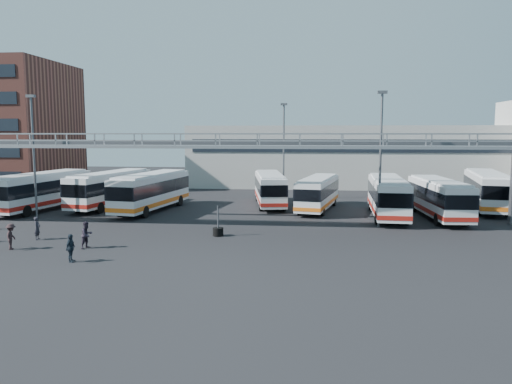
# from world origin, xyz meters

# --- Properties ---
(ground) EXTENTS (140.00, 140.00, 0.00)m
(ground) POSITION_xyz_m (0.00, 0.00, 0.00)
(ground) COLOR black
(ground) RESTS_ON ground
(gantry) EXTENTS (51.40, 5.15, 7.10)m
(gantry) POSITION_xyz_m (0.00, 5.87, 5.51)
(gantry) COLOR gray
(gantry) RESTS_ON ground
(warehouse) EXTENTS (42.00, 14.00, 8.00)m
(warehouse) POSITION_xyz_m (12.00, 38.00, 4.00)
(warehouse) COLOR #9E9E99
(warehouse) RESTS_ON ground
(light_pole_left) EXTENTS (0.70, 0.35, 10.21)m
(light_pole_left) POSITION_xyz_m (-16.00, 8.00, 5.73)
(light_pole_left) COLOR #4C4F54
(light_pole_left) RESTS_ON ground
(light_pole_mid) EXTENTS (0.70, 0.35, 10.21)m
(light_pole_mid) POSITION_xyz_m (12.00, 7.00, 5.73)
(light_pole_mid) COLOR #4C4F54
(light_pole_mid) RESTS_ON ground
(light_pole_back) EXTENTS (0.70, 0.35, 10.21)m
(light_pole_back) POSITION_xyz_m (4.00, 22.00, 5.73)
(light_pole_back) COLOR #4C4F54
(light_pole_back) RESTS_ON ground
(bus_1) EXTENTS (4.47, 11.72, 3.48)m
(bus_1) POSITION_xyz_m (-17.69, 12.06, 1.92)
(bus_1) COLOR silver
(bus_1) RESTS_ON ground
(bus_2) EXTENTS (4.62, 11.51, 3.41)m
(bus_2) POSITION_xyz_m (-12.19, 14.51, 1.89)
(bus_2) COLOR silver
(bus_2) RESTS_ON ground
(bus_3) EXTENTS (4.35, 11.67, 3.46)m
(bus_3) POSITION_xyz_m (-7.60, 12.75, 1.92)
(bus_3) COLOR silver
(bus_3) RESTS_ON ground
(bus_5) EXTENTS (4.00, 10.76, 3.19)m
(bus_5) POSITION_xyz_m (2.91, 17.15, 1.77)
(bus_5) COLOR silver
(bus_5) RESTS_ON ground
(bus_6) EXTENTS (4.31, 10.34, 3.06)m
(bus_6) POSITION_xyz_m (7.55, 14.84, 1.69)
(bus_6) COLOR silver
(bus_6) RESTS_ON ground
(bus_7) EXTENTS (3.13, 11.20, 3.37)m
(bus_7) POSITION_xyz_m (13.32, 11.51, 1.86)
(bus_7) COLOR silver
(bus_7) RESTS_ON ground
(bus_8) EXTENTS (3.06, 10.87, 3.26)m
(bus_8) POSITION_xyz_m (17.46, 11.34, 1.81)
(bus_8) COLOR silver
(bus_8) RESTS_ON ground
(bus_9) EXTENTS (4.59, 11.84, 3.51)m
(bus_9) POSITION_xyz_m (23.08, 16.58, 1.94)
(bus_9) COLOR silver
(bus_9) RESTS_ON ground
(pedestrian_a) EXTENTS (0.43, 0.60, 1.54)m
(pedestrian_a) POSITION_xyz_m (-11.39, -0.03, 0.77)
(pedestrian_a) COLOR black
(pedestrian_a) RESTS_ON ground
(pedestrian_b) EXTENTS (0.91, 1.00, 1.69)m
(pedestrian_b) POSITION_xyz_m (-6.99, -2.08, 0.84)
(pedestrian_b) COLOR #2B2330
(pedestrian_b) RESTS_ON ground
(pedestrian_c) EXTENTS (0.84, 1.16, 1.61)m
(pedestrian_c) POSITION_xyz_m (-11.45, -2.90, 0.81)
(pedestrian_c) COLOR black
(pedestrian_c) RESTS_ON ground
(pedestrian_d) EXTENTS (0.39, 0.93, 1.58)m
(pedestrian_d) POSITION_xyz_m (-6.41, -5.39, 0.79)
(pedestrian_d) COLOR #1B2631
(pedestrian_d) RESTS_ON ground
(tire_stack) EXTENTS (0.74, 0.74, 2.11)m
(tire_stack) POSITION_xyz_m (0.44, 2.40, 0.36)
(tire_stack) COLOR black
(tire_stack) RESTS_ON ground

